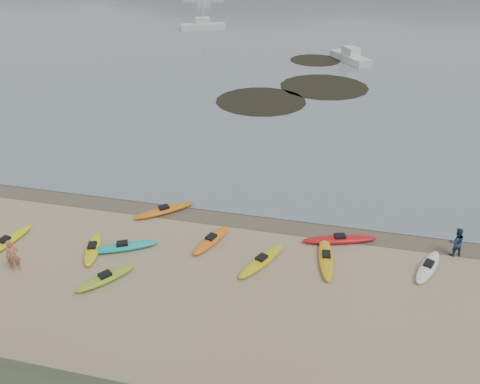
# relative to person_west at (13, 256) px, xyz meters

# --- Properties ---
(ground) EXTENTS (600.00, 600.00, 0.00)m
(ground) POSITION_rel_person_west_xyz_m (9.36, 7.33, -0.85)
(ground) COLOR tan
(ground) RESTS_ON ground
(wet_sand) EXTENTS (60.00, 60.00, 0.00)m
(wet_sand) POSITION_rel_person_west_xyz_m (9.36, 7.03, -0.85)
(wet_sand) COLOR brown
(wet_sand) RESTS_ON ground
(kayaks) EXTENTS (22.70, 9.18, 0.34)m
(kayaks) POSITION_rel_person_west_xyz_m (8.40, 3.62, -0.68)
(kayaks) COLOR #D5C612
(kayaks) RESTS_ON ground
(person_west) EXTENTS (0.74, 0.71, 1.70)m
(person_west) POSITION_rel_person_west_xyz_m (0.00, 0.00, 0.00)
(person_west) COLOR #B86C49
(person_west) RESTS_ON ground
(person_east) EXTENTS (0.91, 0.80, 1.56)m
(person_east) POSITION_rel_person_west_xyz_m (20.70, 6.08, -0.07)
(person_east) COLOR navy
(person_east) RESTS_ON ground
(kelp_mats) EXTENTS (14.40, 24.43, 0.04)m
(kelp_mats) POSITION_rel_person_west_xyz_m (9.78, 33.40, -0.82)
(kelp_mats) COLOR black
(kelp_mats) RESTS_ON water
(moored_boats) EXTENTS (94.68, 72.48, 1.36)m
(moored_boats) POSITION_rel_person_west_xyz_m (14.71, 83.85, -0.26)
(moored_boats) COLOR silver
(moored_boats) RESTS_ON ground
(far_hills) EXTENTS (550.00, 135.00, 80.00)m
(far_hills) POSITION_rel_person_west_xyz_m (48.74, 201.30, -16.78)
(far_hills) COLOR #384235
(far_hills) RESTS_ON ground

